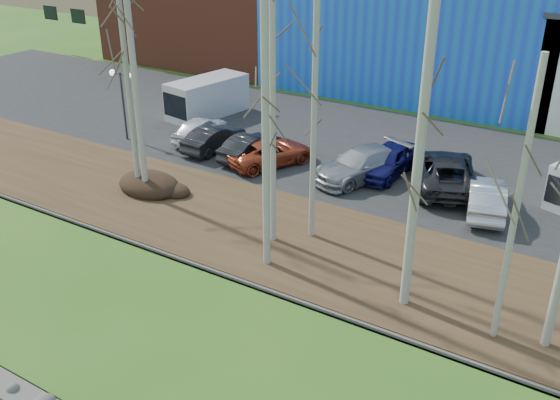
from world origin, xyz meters
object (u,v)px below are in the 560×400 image
Objects in this scene: car_0 at (200,129)px; car_4 at (388,160)px; car_6 at (446,171)px; car_8 at (214,138)px; street_lamp at (121,86)px; van_grey at (205,98)px; car_3 at (362,164)px; car_5 at (487,197)px; car_1 at (250,147)px; car_2 at (270,152)px.

car_4 is at bearing 179.10° from car_0.
car_6 is 12.26m from car_8.
van_grey is (1.10, 5.72, -1.92)m from street_lamp.
car_4 is at bearing -1.70° from van_grey.
car_3 reaches higher than car_0.
car_5 is (15.98, -0.54, 0.03)m from car_0.
street_lamp is 0.70× the size of van_grey.
car_0 is 13.71m from car_6.
car_1 is 0.78× the size of car_3.
car_6 is 1.04× the size of van_grey.
car_2 is at bearing -9.88° from car_6.
car_1 is at bearing 9.93° from street_lamp.
car_4 reaches higher than car_5.
car_4 is 1.10× the size of car_8.
van_grey is at bearing -61.83° from car_0.
car_5 is (12.07, 0.22, 0.05)m from car_1.
car_3 reaches higher than car_1.
car_4 is at bearing 76.11° from car_3.
car_5 is at bearing 171.60° from car_0.
car_0 is 9.91m from car_3.
street_lamp is 8.04m from car_1.
car_8 is at bearing -14.55° from car_5.
car_8 is at bearing -152.69° from car_3.
van_grey is at bearing -174.15° from car_3.
car_6 reaches higher than car_3.
street_lamp reaches higher than car_8.
street_lamp is at bearing -11.14° from car_5.
car_4 is (0.86, 1.16, 0.00)m from car_3.
car_6 is at bearing 0.42° from van_grey.
van_grey reaches higher than car_0.
car_4 is 9.41m from car_8.
car_8 is at bearing 14.06° from street_lamp.
car_2 is (8.86, 1.14, -2.42)m from street_lamp.
car_1 is 12.07m from car_5.
street_lamp is at bearing 32.18° from car_2.
car_0 is 1.72m from car_8.
car_4 reaches higher than car_3.
car_8 is at bearing 23.14° from car_2.
car_6 is at bearing -50.51° from car_5.
car_0 reaches higher than car_1.
car_1 is at bearing -12.15° from car_6.
car_0 is 15.99m from car_5.
car_3 is 1.17× the size of car_4.
car_2 is 10.79m from car_5.
car_1 is (3.91, -0.76, -0.02)m from car_0.
car_6 is 1.42× the size of car_8.
van_grey is (-16.22, 2.62, 0.35)m from car_6.
van_grey reaches higher than car_3.
car_2 is 5.90m from car_4.
car_2 is 0.80× the size of car_6.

